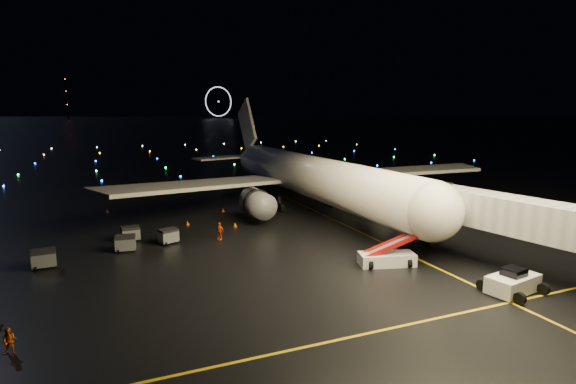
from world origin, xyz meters
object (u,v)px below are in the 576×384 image
baggage_cart_0 (168,236)px  baggage_cart_2 (126,243)px  crew_b (10,341)px  baggage_cart_1 (130,234)px  belt_loader (387,246)px  crew_c (220,231)px  pushback_tug (513,280)px  baggage_cart_3 (44,259)px  airliner (301,152)px

baggage_cart_0 → baggage_cart_2: size_ratio=0.97×
crew_b → baggage_cart_0: 21.87m
crew_b → baggage_cart_1: 22.53m
belt_loader → crew_c: bearing=146.6°
baggage_cart_1 → baggage_cart_2: bearing=-106.8°
belt_loader → baggage_cart_0: size_ratio=3.97×
crew_c → crew_b: bearing=-81.5°
baggage_cart_1 → baggage_cart_2: (-0.67, -3.54, 0.02)m
crew_b → baggage_cart_2: baggage_cart_2 is taller
baggage_cart_0 → baggage_cart_2: baggage_cart_2 is taller
pushback_tug → baggage_cart_3: (-33.57, 19.81, -0.16)m
crew_b → baggage_cart_3: 15.33m
belt_loader → baggage_cart_2: bearing=164.0°
airliner → baggage_cart_0: size_ratio=30.67×
pushback_tug → airliner: bearing=83.6°
airliner → crew_b: 43.97m
pushback_tug → belt_loader: size_ratio=0.57×
belt_loader → baggage_cart_3: 30.38m
pushback_tug → crew_c: bearing=116.8°
airliner → baggage_cart_3: 35.19m
belt_loader → baggage_cart_1: 26.71m
airliner → pushback_tug: size_ratio=13.46×
crew_c → baggage_cart_1: size_ratio=1.02×
baggage_cart_0 → baggage_cart_1: baggage_cart_1 is taller
baggage_cart_1 → baggage_cart_0: bearing=-40.5°
belt_loader → baggage_cart_2: size_ratio=3.85×
crew_b → baggage_cart_0: bearing=69.1°
belt_loader → baggage_cart_1: bearing=156.8°
pushback_tug → belt_loader: 10.34m
belt_loader → baggage_cart_3: bearing=174.6°
airliner → baggage_cart_0: (-20.05, -11.25, -7.16)m
airliner → baggage_cart_3: airliner is taller
crew_c → baggage_cart_0: 5.33m
crew_b → baggage_cart_0: size_ratio=0.86×
pushback_tug → baggage_cart_0: size_ratio=2.28×
crew_b → belt_loader: bearing=19.1°
airliner → baggage_cart_0: bearing=-152.9°
baggage_cart_1 → baggage_cart_3: baggage_cart_3 is taller
airliner → crew_b: (-31.39, -29.94, -7.15)m
airliner → pushback_tug: airliner is taller
belt_loader → crew_c: belt_loader is taller
crew_c → baggage_cart_1: crew_c is taller
belt_loader → baggage_cart_1: size_ratio=3.96×
airliner → crew_b: size_ratio=35.76×
airliner → baggage_cart_2: (-24.32, -12.33, -7.13)m
baggage_cart_1 → crew_c: bearing=-25.1°
baggage_cart_1 → baggage_cart_2: 3.61m
airliner → belt_loader: bearing=-98.6°
crew_c → baggage_cart_3: crew_c is taller
airliner → baggage_cart_3: (-31.21, -14.62, -7.11)m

